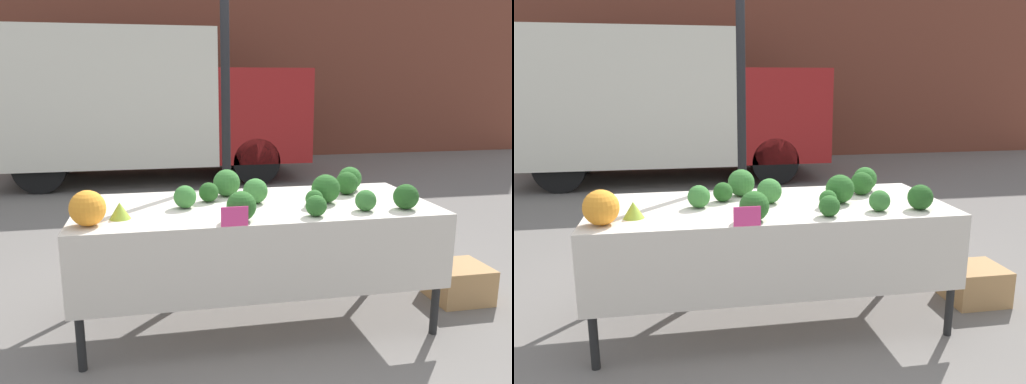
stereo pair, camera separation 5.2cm
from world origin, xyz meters
The scene contains 21 objects.
ground_plane centered at (0.00, 0.00, 0.00)m, with size 40.00×40.00×0.00m, color slate.
building_facade centered at (0.00, 7.59, 2.84)m, with size 16.00×0.60×5.67m.
tent_pole centered at (-0.08, 0.80, 1.19)m, with size 0.07×0.07×2.37m.
parked_truck centered at (-0.82, 5.20, 1.25)m, with size 4.80×1.88×2.35m.
market_table centered at (0.00, -0.07, 0.72)m, with size 2.28×0.97×0.81m.
orange_cauliflower centered at (-1.00, -0.31, 0.91)m, with size 0.20×0.20×0.20m.
romanesco_head centered at (-0.84, -0.20, 0.86)m, with size 0.12×0.12×0.10m.
broccoli_head_0 centered at (0.00, 0.02, 0.89)m, with size 0.16×0.16×0.16m.
broccoli_head_1 centered at (-0.46, -0.01, 0.88)m, with size 0.14×0.14×0.14m.
broccoli_head_2 centered at (0.29, -0.36, 0.87)m, with size 0.13×0.13×0.13m.
broccoli_head_3 centered at (0.89, -0.31, 0.89)m, with size 0.16×0.16×0.16m.
broccoli_head_4 centered at (0.63, -0.30, 0.87)m, with size 0.13×0.13×0.13m.
broccoli_head_5 centered at (-0.29, 0.12, 0.87)m, with size 0.13×0.13×0.13m.
broccoli_head_6 centered at (-0.15, 0.26, 0.90)m, with size 0.19×0.19×0.19m.
broccoli_head_7 centered at (0.34, -0.16, 0.86)m, with size 0.11×0.11×0.11m.
broccoli_head_8 centered at (0.45, -0.05, 0.90)m, with size 0.19×0.19×0.19m.
broccoli_head_9 centered at (0.68, 0.16, 0.89)m, with size 0.16×0.16×0.16m.
broccoli_head_10 centered at (0.76, 0.29, 0.89)m, with size 0.17×0.17×0.17m.
broccoli_head_11 centered at (-0.16, -0.37, 0.89)m, with size 0.17×0.17×0.17m.
price_sign centered at (-0.21, -0.47, 0.86)m, with size 0.15×0.01×0.11m.
produce_crate centered at (1.53, 0.01, 0.13)m, with size 0.40×0.37×0.27m.
Camera 2 is at (-0.56, -3.10, 1.59)m, focal length 35.00 mm.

